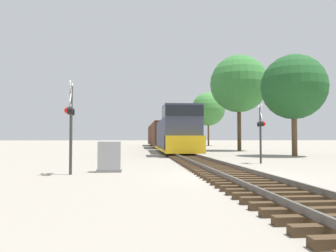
# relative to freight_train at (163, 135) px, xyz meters

# --- Properties ---
(ground_plane) EXTENTS (400.00, 400.00, 0.00)m
(ground_plane) POSITION_rel_freight_train_xyz_m (0.00, -35.49, -1.95)
(ground_plane) COLOR gray
(rail_track_bed) EXTENTS (2.60, 160.00, 0.31)m
(rail_track_bed) POSITION_rel_freight_train_xyz_m (0.00, -35.49, -1.81)
(rail_track_bed) COLOR #42301E
(rail_track_bed) RESTS_ON ground
(freight_train) EXTENTS (3.06, 47.46, 4.22)m
(freight_train) POSITION_rel_freight_train_xyz_m (0.00, 0.00, 0.00)
(freight_train) COLOR #33384C
(freight_train) RESTS_ON ground
(crossing_signal_near) EXTENTS (0.39, 1.01, 3.82)m
(crossing_signal_near) POSITION_rel_freight_train_xyz_m (-6.39, -34.10, 0.40)
(crossing_signal_near) COLOR #333333
(crossing_signal_near) RESTS_ON ground
(crossing_signal_far) EXTENTS (0.44, 1.01, 3.49)m
(crossing_signal_far) POSITION_rel_freight_train_xyz_m (3.62, -29.14, 0.18)
(crossing_signal_far) COLOR #333333
(crossing_signal_far) RESTS_ON ground
(relay_cabinet) EXTENTS (1.07, 0.64, 1.34)m
(relay_cabinet) POSITION_rel_freight_train_xyz_m (-4.86, -33.21, -1.29)
(relay_cabinet) COLOR slate
(relay_cabinet) RESTS_ON ground
(tree_far_right) EXTENTS (5.38, 5.38, 8.43)m
(tree_far_right) POSITION_rel_freight_train_xyz_m (9.25, -21.93, 3.77)
(tree_far_right) COLOR brown
(tree_far_right) RESTS_ON ground
(tree_mid_background) EXTENTS (6.79, 6.79, 11.32)m
(tree_mid_background) POSITION_rel_freight_train_xyz_m (8.30, -10.22, 5.96)
(tree_mid_background) COLOR #473521
(tree_mid_background) RESTS_ON ground
(tree_deep_background) EXTENTS (6.53, 6.53, 10.45)m
(tree_deep_background) POSITION_rel_freight_train_xyz_m (10.11, 15.08, 5.23)
(tree_deep_background) COLOR brown
(tree_deep_background) RESTS_ON ground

